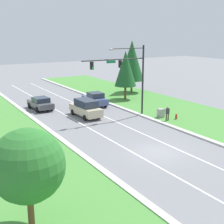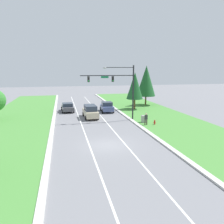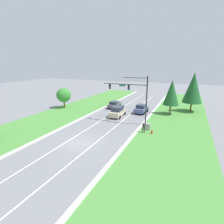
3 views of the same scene
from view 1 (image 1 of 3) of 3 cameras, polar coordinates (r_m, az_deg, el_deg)
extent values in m
plane|color=slate|center=(25.82, 8.36, -7.24)|extent=(160.00, 160.00, 0.00)
cube|color=beige|center=(29.53, 16.92, -4.79)|extent=(0.50, 90.00, 0.15)
cube|color=beige|center=(22.86, -2.83, -9.83)|extent=(0.50, 90.00, 0.15)
cube|color=#4C8E3D|center=(21.16, -15.75, -12.57)|extent=(10.00, 90.00, 0.08)
cube|color=white|center=(24.79, 5.11, -8.08)|extent=(0.14, 81.00, 0.01)
cube|color=white|center=(26.94, 11.35, -6.45)|extent=(0.14, 81.00, 0.01)
cylinder|color=black|center=(36.31, 5.64, 5.71)|extent=(0.20, 0.20, 8.08)
cylinder|color=black|center=(33.85, 0.40, 9.56)|extent=(7.75, 0.12, 0.12)
cube|color=#147042|center=(33.67, -0.17, 9.16)|extent=(1.10, 0.04, 0.28)
cylinder|color=black|center=(34.71, 2.91, 11.53)|extent=(4.26, 0.09, 0.09)
ellipsoid|color=gray|center=(33.58, -0.17, 11.37)|extent=(0.56, 0.28, 0.20)
cube|color=black|center=(34.30, 1.51, 8.78)|extent=(0.28, 0.32, 0.80)
sphere|color=#2D2D2D|center=(34.14, 1.67, 9.14)|extent=(0.16, 0.16, 0.16)
sphere|color=#2D2D2D|center=(34.16, 1.67, 8.76)|extent=(0.16, 0.16, 0.16)
sphere|color=#23D647|center=(34.18, 1.67, 8.37)|extent=(0.16, 0.16, 0.16)
cube|color=black|center=(32.56, -3.72, 8.46)|extent=(0.28, 0.32, 0.80)
sphere|color=#2D2D2D|center=(32.39, -3.59, 8.85)|extent=(0.16, 0.16, 0.16)
sphere|color=#2D2D2D|center=(32.41, -3.58, 8.44)|extent=(0.16, 0.16, 0.16)
sphere|color=#23D647|center=(32.44, -3.57, 8.03)|extent=(0.16, 0.16, 0.16)
cube|color=#4C4C51|center=(40.40, -12.98, 1.42)|extent=(2.15, 4.57, 0.65)
cube|color=#283342|center=(40.02, -12.89, 2.21)|extent=(1.84, 2.10, 0.58)
cylinder|color=black|center=(42.07, -12.43, 1.50)|extent=(0.27, 0.70, 0.69)
cylinder|color=black|center=(41.44, -14.87, 1.16)|extent=(0.27, 0.70, 0.69)
cylinder|color=black|center=(39.55, -10.94, 0.77)|extent=(0.27, 0.70, 0.69)
cylinder|color=black|center=(38.88, -13.51, 0.40)|extent=(0.27, 0.70, 0.69)
cube|color=beige|center=(36.06, -4.84, 0.36)|extent=(2.02, 4.95, 0.90)
cube|color=#283342|center=(35.76, -4.78, 1.65)|extent=(1.77, 2.99, 0.80)
cylinder|color=black|center=(37.89, -4.70, 0.34)|extent=(0.26, 0.64, 0.63)
cylinder|color=black|center=(37.09, -7.18, -0.03)|extent=(0.26, 0.64, 0.63)
cylinder|color=black|center=(35.33, -2.36, -0.65)|extent=(0.26, 0.64, 0.63)
cylinder|color=black|center=(34.47, -4.97, -1.08)|extent=(0.26, 0.64, 0.63)
cube|color=#475684|center=(41.46, -3.18, 2.19)|extent=(2.16, 4.41, 0.79)
cube|color=#283342|center=(41.08, -3.04, 3.12)|extent=(1.85, 2.03, 0.67)
cylinder|color=black|center=(43.13, -2.78, 2.13)|extent=(0.27, 0.70, 0.69)
cylinder|color=black|center=(42.36, -5.11, 1.86)|extent=(0.27, 0.70, 0.69)
cylinder|color=black|center=(40.78, -1.15, 1.43)|extent=(0.27, 0.70, 0.69)
cylinder|color=black|center=(39.97, -3.59, 1.14)|extent=(0.27, 0.70, 0.69)
cube|color=#9E9E99|center=(35.83, 8.92, -0.24)|extent=(0.70, 0.60, 1.06)
cylinder|color=#42382D|center=(34.51, 9.91, -1.04)|extent=(0.14, 0.14, 0.84)
cylinder|color=#42382D|center=(34.67, 10.24, -0.98)|extent=(0.14, 0.14, 0.84)
cube|color=#333338|center=(34.41, 10.13, 0.15)|extent=(0.39, 0.23, 0.60)
sphere|color=tan|center=(34.31, 10.16, 0.86)|extent=(0.22, 0.22, 0.22)
cylinder|color=red|center=(35.38, 11.65, -0.98)|extent=(0.20, 0.20, 0.55)
sphere|color=red|center=(35.30, 11.68, -0.46)|extent=(0.18, 0.18, 0.18)
cylinder|color=red|center=(35.30, 11.51, -0.97)|extent=(0.10, 0.09, 0.09)
cylinder|color=red|center=(35.45, 11.80, -0.91)|extent=(0.10, 0.09, 0.09)
cylinder|color=brown|center=(45.19, 2.45, 3.54)|extent=(0.32, 0.32, 2.01)
cone|color=#1E5628|center=(44.67, 2.49, 7.94)|extent=(3.10, 3.10, 4.96)
cylinder|color=brown|center=(50.53, 3.58, 4.68)|extent=(0.32, 0.32, 2.02)
cone|color=#1E5628|center=(50.01, 3.65, 9.36)|extent=(3.91, 3.91, 6.26)
cylinder|color=brown|center=(16.39, -14.61, -17.03)|extent=(0.32, 0.32, 2.03)
sphere|color=#2D752D|center=(15.31, -15.17, -9.46)|extent=(3.58, 3.58, 3.58)
camera|label=2|loc=(11.58, 67.33, -4.32)|focal=35.00mm
camera|label=3|loc=(27.76, 57.94, 8.77)|focal=28.00mm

